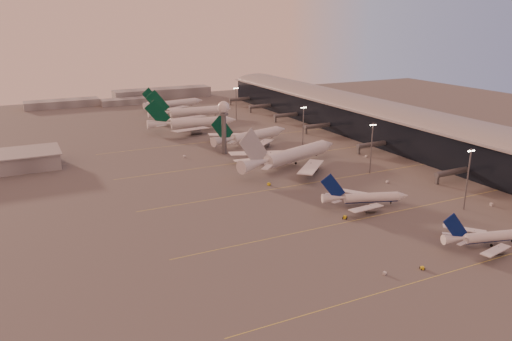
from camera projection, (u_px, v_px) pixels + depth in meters
name	position (u px, v px, depth m)	size (l,w,h in m)	color
ground	(344.00, 236.00, 174.27)	(700.00, 700.00, 0.00)	#4D4B4A
taxiway_markings	(326.00, 180.00, 234.92)	(180.00, 185.25, 0.02)	#E3D750
terminal	(382.00, 122.00, 311.03)	(57.00, 362.00, 23.04)	black
radar_tower	(224.00, 117.00, 273.01)	(6.40, 6.40, 31.10)	#5B5E63
mast_a	(468.00, 177.00, 194.68)	(3.60, 0.56, 25.00)	#5B5E63
mast_b	(372.00, 146.00, 240.55)	(3.60, 0.56, 25.00)	#5B5E63
mast_c	(303.00, 126.00, 285.57)	(3.60, 0.56, 25.00)	#5B5E63
mast_d	(236.00, 103.00, 361.85)	(3.60, 0.56, 25.00)	#5B5E63
distant_horizon	(135.00, 97.00, 452.84)	(165.00, 37.50, 9.00)	slate
narrowbody_near	(487.00, 239.00, 166.43)	(32.41, 25.53, 12.92)	silver
narrowbody_mid	(365.00, 199.00, 201.39)	(35.57, 27.90, 14.42)	silver
widebody_white	(291.00, 158.00, 254.09)	(67.89, 53.52, 24.80)	silver
greentail_a	(251.00, 138.00, 299.01)	(56.53, 45.04, 21.05)	silver
greentail_b	(193.00, 125.00, 334.69)	(61.42, 49.34, 22.35)	silver
greentail_c	(191.00, 114.00, 371.81)	(64.33, 51.83, 23.36)	silver
greentail_d	(174.00, 105.00, 411.49)	(54.36, 43.48, 19.96)	silver
gsv_truck_a	(386.00, 271.00, 148.40)	(5.10, 3.28, 1.94)	silver
gsv_tug_near	(422.00, 268.00, 151.43)	(2.80, 3.49, 0.87)	yellow
gsv_catering_a	(492.00, 200.00, 201.95)	(5.81, 3.30, 4.50)	silver
gsv_tug_mid	(345.00, 217.00, 189.32)	(4.18, 4.23, 1.06)	yellow
gsv_truck_b	(388.00, 181.00, 229.92)	(5.42, 2.65, 2.09)	silver
gsv_truck_c	(270.00, 183.00, 226.72)	(6.47, 3.57, 2.47)	yellow
gsv_catering_b	(367.00, 153.00, 271.48)	(5.39, 2.77, 4.32)	silver
gsv_tug_far	(262.00, 157.00, 270.83)	(3.94, 4.30, 1.06)	silver
gsv_truck_d	(184.00, 155.00, 271.57)	(2.99, 6.26, 2.43)	silver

